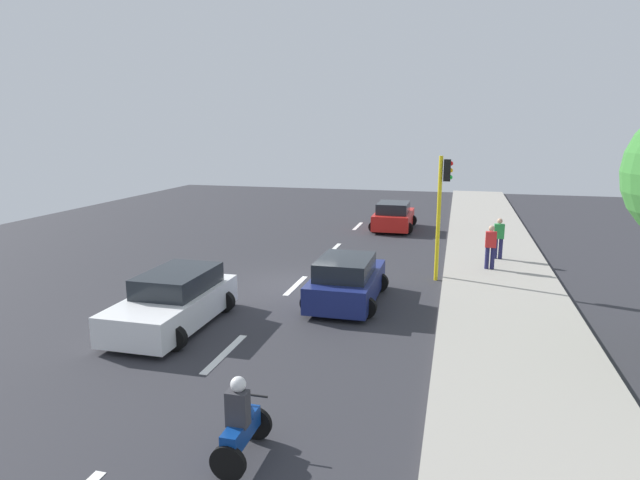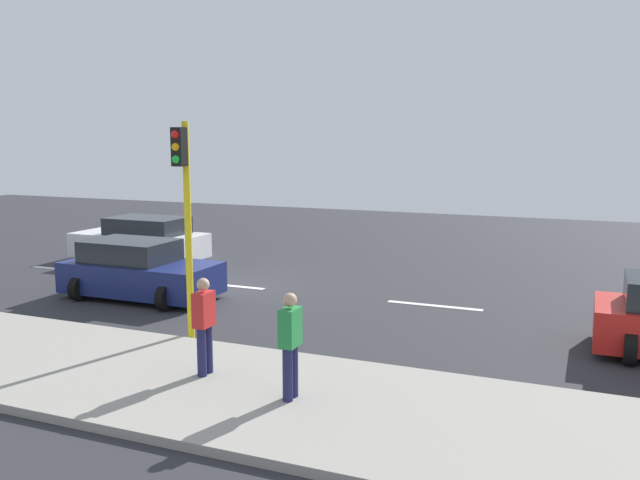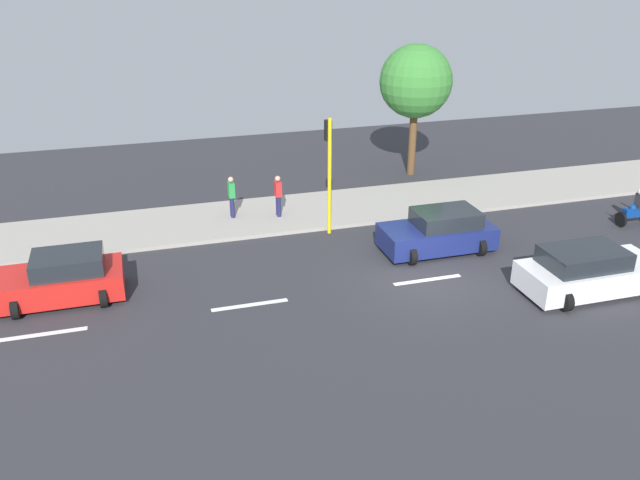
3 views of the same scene
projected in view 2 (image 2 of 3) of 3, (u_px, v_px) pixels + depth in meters
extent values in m
cube|color=#2D2D33|center=(226.00, 287.00, 18.90)|extent=(40.00, 60.00, 0.10)
cube|color=#9E998E|center=(36.00, 358.00, 12.49)|extent=(4.00, 60.00, 0.15)
cube|color=white|center=(63.00, 269.00, 21.16)|extent=(0.20, 2.40, 0.01)
cube|color=white|center=(226.00, 285.00, 18.89)|extent=(0.20, 2.40, 0.01)
cube|color=white|center=(434.00, 306.00, 16.63)|extent=(0.20, 2.40, 0.01)
cylinder|color=black|center=(626.00, 324.00, 13.85)|extent=(0.64, 0.22, 0.64)
cylinder|color=black|center=(630.00, 348.00, 12.30)|extent=(0.64, 0.22, 0.64)
cube|color=navy|center=(142.00, 277.00, 17.37)|extent=(1.88, 4.05, 0.80)
cube|color=#1E2328|center=(130.00, 251.00, 17.39)|extent=(1.58, 2.27, 0.56)
cylinder|color=black|center=(203.00, 284.00, 17.67)|extent=(0.64, 0.22, 0.64)
cylinder|color=black|center=(166.00, 298.00, 16.15)|extent=(0.64, 0.22, 0.64)
cylinder|color=black|center=(122.00, 276.00, 18.68)|extent=(0.64, 0.22, 0.64)
cylinder|color=black|center=(79.00, 288.00, 17.16)|extent=(0.64, 0.22, 0.64)
cube|color=white|center=(139.00, 245.00, 22.52)|extent=(1.94, 4.51, 0.80)
cube|color=#1E2328|center=(147.00, 226.00, 22.28)|extent=(1.63, 2.52, 0.56)
cylinder|color=black|center=(87.00, 253.00, 22.34)|extent=(0.64, 0.22, 0.64)
cylinder|color=black|center=(121.00, 245.00, 23.91)|extent=(0.64, 0.22, 0.64)
cylinder|color=black|center=(161.00, 259.00, 21.21)|extent=(0.64, 0.22, 0.64)
cylinder|color=black|center=(191.00, 251.00, 22.79)|extent=(0.64, 0.22, 0.64)
cylinder|color=#1E1E4C|center=(293.00, 370.00, 10.40)|extent=(0.16, 0.16, 0.85)
cylinder|color=#1E1E4C|center=(288.00, 374.00, 10.22)|extent=(0.16, 0.16, 0.85)
cube|color=#268C3F|center=(290.00, 327.00, 10.20)|extent=(0.40, 0.24, 0.60)
sphere|color=tan|center=(290.00, 300.00, 10.13)|extent=(0.22, 0.22, 0.22)
cylinder|color=#1E1E4C|center=(208.00, 349.00, 11.46)|extent=(0.16, 0.16, 0.85)
cylinder|color=#1E1E4C|center=(202.00, 352.00, 11.28)|extent=(0.16, 0.16, 0.85)
cube|color=red|center=(204.00, 309.00, 11.26)|extent=(0.40, 0.24, 0.60)
sphere|color=tan|center=(203.00, 285.00, 11.19)|extent=(0.22, 0.22, 0.22)
cylinder|color=yellow|center=(188.00, 234.00, 13.47)|extent=(0.14, 0.14, 4.50)
cube|color=black|center=(179.00, 147.00, 13.00)|extent=(0.24, 0.24, 0.76)
sphere|color=red|center=(175.00, 134.00, 12.85)|extent=(0.16, 0.16, 0.16)
sphere|color=#F2A50C|center=(176.00, 147.00, 12.89)|extent=(0.16, 0.16, 0.16)
sphere|color=green|center=(176.00, 159.00, 12.92)|extent=(0.16, 0.16, 0.16)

